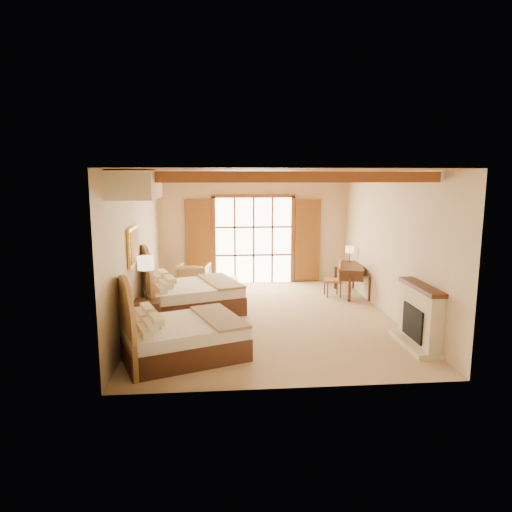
{
  "coord_description": "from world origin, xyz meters",
  "views": [
    {
      "loc": [
        -1.08,
        -9.74,
        3.07
      ],
      "look_at": [
        -0.21,
        0.2,
        1.35
      ],
      "focal_mm": 32.0,
      "sensor_mm": 36.0,
      "label": 1
    }
  ],
  "objects": [
    {
      "name": "painting",
      "position": [
        -2.7,
        -0.75,
        1.75
      ],
      "size": [
        0.06,
        0.95,
        0.75
      ],
      "color": "gold",
      "rests_on": "wall_left"
    },
    {
      "name": "ceiling",
      "position": [
        0.0,
        0.0,
        3.2
      ],
      "size": [
        7.0,
        7.0,
        0.0
      ],
      "primitive_type": "plane",
      "rotation": [
        3.14,
        0.0,
        0.0
      ],
      "color": "#B67031",
      "rests_on": "ground"
    },
    {
      "name": "fireplace",
      "position": [
        2.6,
        -2.0,
        0.51
      ],
      "size": [
        0.46,
        1.4,
        1.16
      ],
      "color": "#C3B496",
      "rests_on": "ground"
    },
    {
      "name": "wall_back",
      "position": [
        0.0,
        3.5,
        1.6
      ],
      "size": [
        5.5,
        0.0,
        5.5
      ],
      "primitive_type": "plane",
      "rotation": [
        1.57,
        0.0,
        0.0
      ],
      "color": "beige",
      "rests_on": "ground"
    },
    {
      "name": "desk",
      "position": [
        2.48,
        1.78,
        0.42
      ],
      "size": [
        1.05,
        1.59,
        0.79
      ],
      "rotation": [
        0.0,
        0.0,
        -0.32
      ],
      "color": "#462719",
      "rests_on": "floor"
    },
    {
      "name": "floor_lamp",
      "position": [
        -2.5,
        -0.65,
        1.3
      ],
      "size": [
        0.32,
        0.32,
        1.53
      ],
      "color": "#3C281B",
      "rests_on": "floor"
    },
    {
      "name": "desk_chair",
      "position": [
        1.95,
        1.66,
        0.3
      ],
      "size": [
        0.5,
        0.5,
        0.96
      ],
      "rotation": [
        0.0,
        0.0,
        -0.2
      ],
      "color": "#B3713E",
      "rests_on": "floor"
    },
    {
      "name": "ceiling_beams",
      "position": [
        0.0,
        0.0,
        3.08
      ],
      "size": [
        5.39,
        4.6,
        0.18
      ],
      "primitive_type": null,
      "color": "brown",
      "rests_on": "ceiling"
    },
    {
      "name": "armchair",
      "position": [
        -1.72,
        2.53,
        0.38
      ],
      "size": [
        0.95,
        0.97,
        0.77
      ],
      "primitive_type": "imported",
      "rotation": [
        0.0,
        0.0,
        -3.31
      ],
      "color": "#A98951",
      "rests_on": "floor"
    },
    {
      "name": "bed_far",
      "position": [
        -1.86,
        0.56,
        0.43
      ],
      "size": [
        2.65,
        2.24,
        1.42
      ],
      "rotation": [
        0.0,
        0.0,
        0.33
      ],
      "color": "#462719",
      "rests_on": "floor"
    },
    {
      "name": "canopy_valance",
      "position": [
        -2.4,
        -2.0,
        2.95
      ],
      "size": [
        0.7,
        1.4,
        0.45
      ],
      "primitive_type": "cube",
      "color": "#F8EECB",
      "rests_on": "ceiling"
    },
    {
      "name": "wall_left",
      "position": [
        -2.75,
        0.0,
        1.6
      ],
      "size": [
        0.0,
        7.0,
        7.0
      ],
      "primitive_type": "plane",
      "rotation": [
        1.57,
        0.0,
        1.57
      ],
      "color": "beige",
      "rests_on": "ground"
    },
    {
      "name": "french_doors",
      "position": [
        0.0,
        3.44,
        1.25
      ],
      "size": [
        3.95,
        0.08,
        2.6
      ],
      "color": "white",
      "rests_on": "ground"
    },
    {
      "name": "wall_right",
      "position": [
        2.75,
        0.0,
        1.6
      ],
      "size": [
        0.0,
        7.0,
        7.0
      ],
      "primitive_type": "plane",
      "rotation": [
        1.57,
        0.0,
        -1.57
      ],
      "color": "beige",
      "rests_on": "ground"
    },
    {
      "name": "floor",
      "position": [
        0.0,
        0.0,
        0.0
      ],
      "size": [
        7.0,
        7.0,
        0.0
      ],
      "primitive_type": "plane",
      "color": "tan",
      "rests_on": "ground"
    },
    {
      "name": "ottoman",
      "position": [
        -0.86,
        2.21,
        0.21
      ],
      "size": [
        0.67,
        0.67,
        0.42
      ],
      "primitive_type": "cube",
      "rotation": [
        0.0,
        0.0,
        -0.17
      ],
      "color": "#B0834D",
      "rests_on": "floor"
    },
    {
      "name": "nightstand",
      "position": [
        -2.5,
        -0.72,
        0.32
      ],
      "size": [
        0.57,
        0.57,
        0.64
      ],
      "primitive_type": "cube",
      "rotation": [
        0.0,
        0.0,
        0.08
      ],
      "color": "#462719",
      "rests_on": "floor"
    },
    {
      "name": "bed_near",
      "position": [
        -1.85,
        -2.11,
        0.4
      ],
      "size": [
        2.5,
        2.11,
        1.32
      ],
      "rotation": [
        0.0,
        0.0,
        0.35
      ],
      "color": "#462719",
      "rests_on": "floor"
    },
    {
      "name": "desk_lamp",
      "position": [
        2.55,
        2.31,
        1.12
      ],
      "size": [
        0.22,
        0.22,
        0.43
      ],
      "color": "#3C281B",
      "rests_on": "desk"
    }
  ]
}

